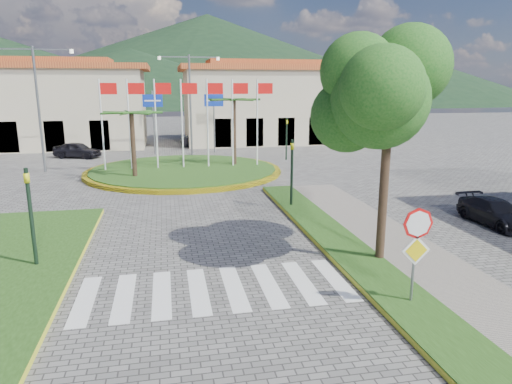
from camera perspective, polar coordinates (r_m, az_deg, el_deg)
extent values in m
plane|color=#585653|center=(9.64, -2.75, -22.03)|extent=(160.00, 160.00, 0.00)
cube|color=gray|center=(13.30, 22.94, -12.31)|extent=(4.00, 28.00, 0.15)
cube|color=#204112|center=(12.69, 18.33, -13.09)|extent=(1.60, 28.00, 0.18)
cube|color=silver|center=(13.09, -5.43, -12.00)|extent=(8.00, 3.00, 0.01)
cylinder|color=yellow|center=(30.32, -8.98, 2.61)|extent=(12.70, 12.70, 0.24)
cylinder|color=#204112|center=(30.32, -8.98, 2.67)|extent=(12.00, 12.00, 0.30)
cylinder|color=black|center=(28.10, -15.08, 5.44)|extent=(0.28, 0.28, 4.05)
cylinder|color=black|center=(31.32, -2.75, 7.19)|extent=(0.28, 0.28, 4.68)
cylinder|color=silver|center=(30.66, -18.67, 7.64)|extent=(0.10, 0.10, 6.00)
cube|color=red|center=(30.49, -17.96, 12.19)|extent=(1.00, 0.03, 0.70)
cylinder|color=silver|center=(30.50, -15.54, 7.82)|extent=(0.10, 0.10, 6.00)
cube|color=red|center=(30.36, -14.76, 12.39)|extent=(1.00, 0.03, 0.70)
cylinder|color=silver|center=(30.42, -12.38, 7.98)|extent=(0.10, 0.10, 6.00)
cube|color=red|center=(30.31, -11.54, 12.55)|extent=(1.00, 0.03, 0.70)
cylinder|color=silver|center=(30.44, -9.21, 8.12)|extent=(0.10, 0.10, 6.00)
cube|color=red|center=(30.36, -8.32, 12.67)|extent=(1.00, 0.03, 0.70)
cylinder|color=silver|center=(30.55, -6.06, 8.23)|extent=(0.10, 0.10, 6.00)
cube|color=red|center=(30.49, -5.11, 12.76)|extent=(1.00, 0.03, 0.70)
cylinder|color=silver|center=(30.74, -2.93, 8.32)|extent=(0.10, 0.10, 6.00)
cube|color=red|center=(30.72, -1.94, 12.80)|extent=(1.00, 0.03, 0.70)
cylinder|color=silver|center=(31.03, 0.15, 8.38)|extent=(0.10, 0.10, 6.00)
cube|color=red|center=(31.04, 1.17, 12.81)|extent=(1.00, 0.03, 0.70)
cylinder|color=slate|center=(12.28, 19.13, -8.14)|extent=(0.07, 0.07, 2.50)
cylinder|color=red|center=(11.93, 19.61, -3.73)|extent=(0.80, 0.03, 0.80)
cube|color=yellow|center=(12.13, 19.38, -6.91)|extent=(0.78, 0.03, 0.78)
cylinder|color=black|center=(14.80, 15.63, -0.47)|extent=(0.28, 0.28, 4.40)
ellipsoid|color=#144C16|center=(14.42, 16.37, 11.20)|extent=(3.60, 3.60, 3.20)
cylinder|color=black|center=(15.40, -26.25, -3.15)|extent=(0.12, 0.12, 3.20)
imported|color=#CCC913|center=(15.17, -26.63, 0.49)|extent=(0.15, 0.18, 0.90)
cylinder|color=black|center=(20.97, 4.49, 2.20)|extent=(0.12, 0.12, 3.20)
imported|color=#CCC913|center=(20.80, 4.54, 4.90)|extent=(0.15, 0.18, 0.90)
cylinder|color=black|center=(35.24, 3.83, 6.62)|extent=(0.12, 0.12, 3.20)
imported|color=#CCC913|center=(35.14, 3.85, 8.25)|extent=(0.18, 0.15, 0.90)
cylinder|color=slate|center=(38.93, -12.67, 8.43)|extent=(0.12, 0.12, 5.20)
cube|color=#0F2EA8|center=(38.78, -12.81, 11.07)|extent=(1.60, 0.05, 1.00)
cylinder|color=slate|center=(39.14, -5.26, 8.71)|extent=(0.12, 0.12, 5.20)
cube|color=#0F2EA8|center=(38.99, -5.30, 11.34)|extent=(1.60, 0.05, 1.00)
cylinder|color=slate|center=(37.90, -8.19, 10.61)|extent=(0.16, 0.16, 8.00)
cube|color=slate|center=(37.89, -10.27, 16.29)|extent=(2.40, 0.08, 0.08)
cube|color=slate|center=(38.02, -6.51, 16.40)|extent=(2.40, 0.08, 0.08)
cylinder|color=slate|center=(32.81, -25.50, 9.13)|extent=(0.16, 0.16, 8.00)
cube|color=slate|center=(33.16, -28.24, 15.49)|extent=(2.40, 0.08, 0.08)
cube|color=slate|center=(32.58, -24.05, 15.97)|extent=(2.40, 0.08, 0.08)
cube|color=beige|center=(47.63, -27.32, 9.19)|extent=(22.00, 9.00, 7.00)
cube|color=#96381D|center=(47.62, -27.81, 13.68)|extent=(23.32, 9.54, 0.50)
cube|color=#96381D|center=(47.64, -27.87, 14.28)|extent=(16.50, 4.95, 0.60)
cube|color=beige|center=(47.19, 2.41, 10.59)|extent=(18.00, 9.00, 7.00)
cube|color=#96381D|center=(47.17, 2.46, 15.14)|extent=(19.08, 9.54, 0.50)
cube|color=#96381D|center=(47.19, 2.47, 15.75)|extent=(13.50, 4.95, 0.60)
cone|color=black|center=(168.85, -6.01, 16.22)|extent=(180.00, 180.00, 30.00)
cone|color=black|center=(159.58, 15.67, 13.85)|extent=(120.00, 120.00, 18.00)
cone|color=black|center=(138.12, -15.40, 13.65)|extent=(110.00, 110.00, 16.00)
imported|color=white|center=(45.36, -25.06, 5.63)|extent=(4.82, 2.99, 1.25)
imported|color=black|center=(38.91, -21.44, 4.92)|extent=(3.98, 2.75, 1.26)
imported|color=black|center=(43.60, -7.14, 6.41)|extent=(3.47, 1.49, 1.11)
imported|color=black|center=(21.07, 27.74, -2.25)|extent=(1.56, 3.64, 1.05)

